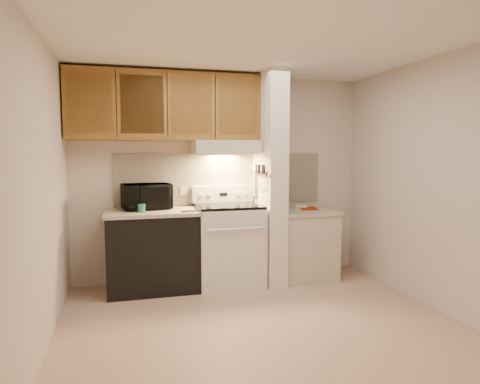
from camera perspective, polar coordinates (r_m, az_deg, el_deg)
name	(u,v)px	position (r m, az deg, el deg)	size (l,w,h in m)	color
floor	(258,320)	(4.18, 2.38, -16.67)	(3.60, 3.60, 0.00)	tan
ceiling	(259,46)	(3.98, 2.52, 18.91)	(3.60, 3.60, 0.00)	white
wall_back	(221,177)	(5.33, -2.48, 1.95)	(3.60, 0.02, 2.50)	beige
wall_left	(43,192)	(3.75, -24.74, 0.03)	(0.02, 3.00, 2.50)	beige
wall_right	(426,183)	(4.75, 23.59, 1.09)	(0.02, 3.00, 2.50)	beige
backsplash	(222,179)	(5.32, -2.46, 1.78)	(2.60, 0.02, 0.63)	#FFF4CF
range_body	(228,246)	(5.11, -1.58, -7.16)	(0.76, 0.65, 0.92)	silver
oven_window	(235,248)	(4.80, -0.67, -7.49)	(0.50, 0.01, 0.30)	black
oven_handle	(236,229)	(4.72, -0.56, -4.98)	(0.02, 0.02, 0.65)	silver
cooktop	(228,206)	(5.02, -1.59, -1.86)	(0.74, 0.64, 0.03)	black
range_backguard	(223,194)	(5.29, -2.33, -0.25)	(0.76, 0.08, 0.20)	silver
range_display	(223,194)	(5.25, -2.23, -0.30)	(0.10, 0.01, 0.04)	black
range_knob_left_outer	(201,195)	(5.19, -5.23, -0.38)	(0.05, 0.05, 0.02)	silver
range_knob_left_inner	(209,195)	(5.21, -4.15, -0.35)	(0.05, 0.05, 0.02)	silver
range_knob_right_inner	(238,194)	(5.29, -0.32, -0.25)	(0.05, 0.05, 0.02)	silver
range_knob_right_outer	(245,194)	(5.31, 0.72, -0.22)	(0.05, 0.05, 0.02)	silver
dishwasher_front	(153,252)	(4.99, -11.56, -7.85)	(1.00, 0.63, 0.87)	black
left_countertop	(152,212)	(4.91, -11.66, -2.67)	(1.04, 0.67, 0.04)	#B7A88F
spoon_rest	(190,211)	(4.75, -6.68, -2.54)	(0.20, 0.06, 0.01)	black
teal_jar	(142,208)	(4.79, -12.99, -2.09)	(0.08, 0.08, 0.09)	#246C5D
outlet	(183,191)	(5.23, -7.55, 0.20)	(0.08, 0.01, 0.12)	beige
microwave	(146,196)	(5.02, -12.37, -0.59)	(0.53, 0.36, 0.29)	black
partition_pillar	(269,178)	(5.13, 3.95, 1.81)	(0.22, 0.70, 2.50)	#F0E0CF
pillar_trim	(260,174)	(5.09, 2.72, 2.35)	(0.01, 0.70, 0.04)	brown
knife_strip	(261,173)	(5.04, 2.83, 2.55)	(0.02, 0.42, 0.04)	black
knife_blade_a	(265,182)	(4.89, 3.31, 1.28)	(0.01, 0.04, 0.16)	silver
knife_handle_a	(264,169)	(4.90, 3.25, 3.05)	(0.02, 0.02, 0.10)	black
knife_blade_b	(262,183)	(4.97, 2.99, 1.24)	(0.01, 0.04, 0.18)	silver
knife_handle_b	(263,169)	(4.95, 3.04, 3.08)	(0.02, 0.02, 0.10)	black
knife_blade_c	(260,183)	(5.05, 2.67, 1.20)	(0.01, 0.04, 0.20)	silver
knife_handle_c	(260,169)	(5.05, 2.66, 3.12)	(0.02, 0.02, 0.10)	black
knife_blade_d	(258,181)	(5.13, 2.39, 1.48)	(0.01, 0.04, 0.16)	silver
knife_handle_d	(258,169)	(5.11, 2.46, 3.15)	(0.02, 0.02, 0.10)	black
knife_blade_e	(256,181)	(5.21, 2.12, 1.43)	(0.01, 0.04, 0.18)	silver
knife_handle_e	(256,168)	(5.19, 2.17, 3.18)	(0.02, 0.02, 0.10)	black
oven_mitt	(255,185)	(5.26, 1.97, 0.94)	(0.03, 0.11, 0.26)	slate
right_cab_base	(304,246)	(5.42, 8.52, -7.07)	(0.70, 0.60, 0.81)	beige
right_countertop	(304,212)	(5.35, 8.58, -2.62)	(0.74, 0.64, 0.04)	#B7A88F
red_folder	(309,208)	(5.47, 9.12, -2.18)	(0.21, 0.28, 0.01)	#992304
white_box	(301,207)	(5.52, 8.18, -1.96)	(0.14, 0.09, 0.04)	white
range_hood	(225,147)	(5.11, -1.95, 6.01)	(0.78, 0.44, 0.15)	beige
hood_lip	(230,151)	(4.90, -1.38, 5.52)	(0.78, 0.04, 0.06)	beige
upper_cabinets	(166,107)	(5.06, -9.85, 11.16)	(2.18, 0.33, 0.77)	brown
cab_door_a	(90,103)	(4.89, -19.43, 11.15)	(0.46, 0.01, 0.63)	brown
cab_gap_a	(116,104)	(4.88, -16.17, 11.25)	(0.01, 0.01, 0.73)	black
cab_door_b	(142,104)	(4.88, -12.91, 11.32)	(0.46, 0.01, 0.63)	brown
cab_gap_b	(167,105)	(4.90, -9.67, 11.35)	(0.01, 0.01, 0.73)	black
cab_door_c	(192,106)	(4.94, -6.46, 11.35)	(0.46, 0.01, 0.63)	brown
cab_gap_c	(215,106)	(4.99, -3.30, 11.32)	(0.01, 0.01, 0.73)	black
cab_door_d	(238,107)	(5.05, -0.22, 11.25)	(0.46, 0.01, 0.63)	brown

